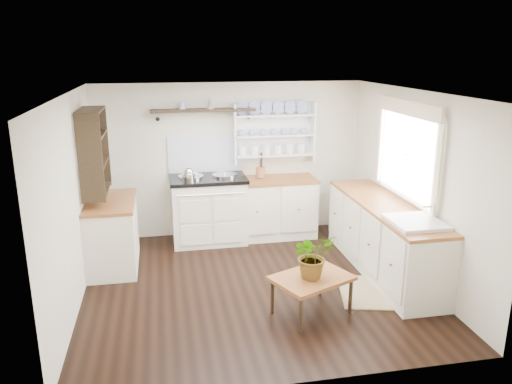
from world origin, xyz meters
TOP-DOWN VIEW (x-y plane):
  - floor at (0.00, 0.00)m, footprint 4.00×3.80m
  - wall_back at (0.00, 1.90)m, footprint 4.00×0.02m
  - wall_right at (2.00, 0.00)m, footprint 0.02×3.80m
  - wall_left at (-2.00, 0.00)m, footprint 0.02×3.80m
  - ceiling at (0.00, 0.00)m, footprint 4.00×3.80m
  - window at (1.95, 0.15)m, footprint 0.08×1.55m
  - aga_cooker at (-0.38, 1.57)m, footprint 1.10×0.76m
  - back_cabinets at (0.60, 1.60)m, footprint 1.27×0.63m
  - right_cabinets at (1.70, 0.10)m, footprint 0.62×2.43m
  - belfast_sink at (1.70, -0.65)m, footprint 0.55×0.60m
  - left_cabinets at (-1.70, 0.90)m, footprint 0.62×1.13m
  - plate_rack at (0.65, 1.86)m, footprint 1.20×0.22m
  - high_shelf at (-0.40, 1.78)m, footprint 1.50×0.29m
  - left_shelving at (-1.84, 0.90)m, footprint 0.28×0.80m
  - kettle at (-0.66, 1.45)m, footprint 0.18×0.18m
  - utensil_crock at (0.42, 1.68)m, footprint 0.13×0.13m
  - center_table at (0.48, -0.78)m, footprint 0.96×0.85m
  - potted_plant at (0.48, -0.78)m, footprint 0.50×0.46m
  - floor_rug at (1.24, -0.44)m, footprint 0.74×0.96m

SIDE VIEW (x-z plane):
  - floor at x=0.00m, z-range -0.01..0.01m
  - floor_rug at x=1.24m, z-range 0.00..0.02m
  - center_table at x=0.48m, z-range 0.17..0.61m
  - right_cabinets at x=1.70m, z-range 0.01..0.91m
  - left_cabinets at x=-1.70m, z-range 0.01..0.91m
  - back_cabinets at x=0.60m, z-range 0.01..0.91m
  - aga_cooker at x=-0.38m, z-range -0.01..1.01m
  - potted_plant at x=0.48m, z-range 0.43..0.92m
  - belfast_sink at x=1.70m, z-range 0.58..1.03m
  - utensil_crock at x=0.42m, z-range 0.91..1.06m
  - kettle at x=-0.66m, z-range 0.93..1.15m
  - wall_back at x=0.00m, z-range 0.00..2.30m
  - wall_right at x=2.00m, z-range 0.00..2.30m
  - wall_left at x=-2.00m, z-range 0.00..2.30m
  - left_shelving at x=-1.84m, z-range 1.02..2.08m
  - plate_rack at x=0.65m, z-range 1.11..2.01m
  - window at x=1.95m, z-range 0.95..2.17m
  - high_shelf at x=-0.40m, z-range 1.83..1.99m
  - ceiling at x=0.00m, z-range 2.29..2.30m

